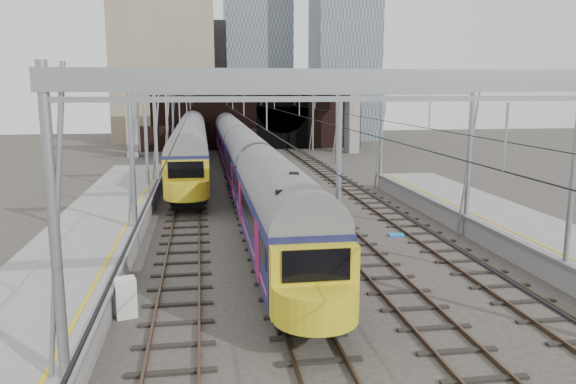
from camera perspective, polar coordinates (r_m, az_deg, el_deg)
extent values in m
plane|color=#38332D|center=(20.29, 6.37, -11.07)|extent=(160.00, 160.00, 0.00)
cube|color=gray|center=(22.41, -21.85, -8.18)|extent=(4.20, 55.00, 1.10)
cube|color=slate|center=(21.88, -16.66, -6.93)|extent=(0.35, 55.00, 0.12)
cube|color=gold|center=(21.94, -17.98, -6.78)|extent=(0.12, 55.00, 0.01)
cube|color=#4C3828|center=(34.04, -11.41, -2.20)|extent=(0.08, 80.00, 0.16)
cube|color=#4C3828|center=(34.00, -8.98, -2.13)|extent=(0.08, 80.00, 0.16)
cube|color=black|center=(34.03, -10.19, -2.29)|extent=(2.40, 80.00, 0.14)
cube|color=#4C3828|center=(34.08, -4.67, -2.01)|extent=(0.08, 80.00, 0.16)
cube|color=#4C3828|center=(34.21, -2.26, -1.93)|extent=(0.08, 80.00, 0.16)
cube|color=black|center=(34.15, -3.46, -2.09)|extent=(2.40, 80.00, 0.14)
cube|color=#4C3828|center=(34.58, 1.95, -1.79)|extent=(0.08, 80.00, 0.16)
cube|color=#4C3828|center=(34.88, 4.28, -1.71)|extent=(0.08, 80.00, 0.16)
cube|color=black|center=(34.74, 3.12, -1.87)|extent=(2.40, 80.00, 0.14)
cube|color=#4C3828|center=(35.53, 8.31, -1.57)|extent=(0.08, 80.00, 0.16)
cube|color=#4C3828|center=(35.98, 10.50, -1.48)|extent=(0.08, 80.00, 0.16)
cube|color=black|center=(35.77, 9.41, -1.64)|extent=(2.40, 80.00, 0.14)
cylinder|color=gray|center=(13.06, -22.52, -5.56)|extent=(0.24, 0.24, 8.00)
cube|color=gray|center=(13.20, 13.95, 10.92)|extent=(16.80, 0.28, 0.50)
cylinder|color=gray|center=(26.61, -15.54, 2.68)|extent=(0.24, 0.24, 8.00)
cylinder|color=gray|center=(29.56, 17.94, 3.30)|extent=(0.24, 0.24, 8.00)
cube|color=gray|center=(26.68, 2.15, 10.83)|extent=(16.80, 0.28, 0.50)
cylinder|color=gray|center=(40.47, -13.29, 5.32)|extent=(0.24, 0.24, 8.00)
cylinder|color=gray|center=(42.46, 9.46, 5.69)|extent=(0.24, 0.24, 8.00)
cube|color=gray|center=(40.52, -1.67, 10.70)|extent=(16.80, 0.28, 0.50)
cylinder|color=gray|center=(54.40, -12.18, 6.61)|extent=(0.24, 0.24, 8.00)
cylinder|color=gray|center=(55.90, 4.97, 6.91)|extent=(0.24, 0.24, 8.00)
cube|color=gray|center=(54.43, -3.53, 10.62)|extent=(16.80, 0.28, 0.50)
cylinder|color=gray|center=(66.36, -11.60, 7.29)|extent=(0.24, 0.24, 8.00)
cylinder|color=gray|center=(67.60, 2.54, 7.54)|extent=(0.24, 0.24, 8.00)
cube|color=gray|center=(66.39, -4.51, 10.58)|extent=(16.80, 0.28, 0.50)
cube|color=black|center=(33.27, -10.50, 6.97)|extent=(0.03, 80.00, 0.03)
cube|color=black|center=(33.39, -3.57, 7.13)|extent=(0.03, 80.00, 0.03)
cube|color=black|center=(33.99, 3.21, 7.20)|extent=(0.03, 80.00, 0.03)
cube|color=black|center=(35.04, 9.67, 7.16)|extent=(0.03, 80.00, 0.03)
cube|color=black|center=(70.61, -3.09, 8.07)|extent=(26.00, 2.00, 9.00)
cube|color=black|center=(70.07, -0.53, 6.51)|extent=(6.50, 0.10, 5.20)
cylinder|color=black|center=(69.94, -0.54, 8.63)|extent=(6.50, 0.10, 6.50)
cube|color=black|center=(69.63, -12.90, 5.31)|extent=(6.00, 1.50, 3.00)
cube|color=gray|center=(64.71, -15.52, 7.13)|extent=(1.20, 2.50, 8.20)
cube|color=gray|center=(66.64, 6.54, 7.53)|extent=(1.20, 2.50, 8.20)
cube|color=#4B554F|center=(64.40, -4.38, 11.12)|extent=(28.00, 3.00, 1.40)
cube|color=gray|center=(64.42, -4.39, 11.92)|extent=(28.00, 3.00, 0.30)
cube|color=tan|center=(84.42, -12.46, 12.64)|extent=(14.00, 12.00, 22.00)
cube|color=#4C5660|center=(91.06, -3.18, 15.84)|extent=(10.00, 10.00, 32.00)
cube|color=gray|center=(98.26, -7.16, 11.29)|extent=(18.00, 14.00, 18.00)
cube|color=black|center=(45.59, -4.86, 1.49)|extent=(2.02, 60.04, 0.70)
cube|color=#121240|center=(45.34, -4.89, 3.74)|extent=(2.57, 60.04, 2.30)
cylinder|color=slate|center=(45.22, -4.91, 5.18)|extent=(2.52, 59.54, 2.52)
cube|color=black|center=(45.30, -4.90, 4.20)|extent=(2.59, 58.84, 0.69)
cube|color=#CD4078|center=(45.42, -4.88, 2.93)|extent=(2.59, 59.04, 0.11)
cube|color=gold|center=(16.00, 2.75, -9.18)|extent=(2.52, 0.60, 2.10)
cube|color=black|center=(15.67, 2.89, -7.45)|extent=(1.93, 0.08, 0.92)
cube|color=black|center=(66.17, -9.59, 4.17)|extent=(2.18, 64.67, 0.70)
cube|color=#121240|center=(66.00, -9.64, 5.80)|extent=(2.78, 64.67, 2.48)
cylinder|color=slate|center=(65.91, -9.68, 6.88)|extent=(2.72, 64.17, 2.72)
cube|color=black|center=(65.97, -9.66, 6.15)|extent=(2.80, 63.47, 0.74)
cube|color=#CD4078|center=(66.06, -9.63, 5.20)|extent=(2.80, 63.67, 0.12)
cube|color=gold|center=(33.73, -10.30, 1.27)|extent=(2.72, 0.60, 2.28)
cube|color=black|center=(33.48, -10.34, 2.24)|extent=(2.08, 0.08, 0.99)
cylinder|color=black|center=(17.81, -0.81, -6.85)|extent=(0.14, 0.14, 4.25)
cube|color=black|center=(17.17, -0.75, -1.10)|extent=(0.33, 0.22, 0.80)
sphere|color=red|center=(17.02, -0.69, -0.59)|extent=(0.16, 0.16, 0.16)
cylinder|color=black|center=(19.76, 0.52, -4.73)|extent=(0.15, 0.15, 4.49)
cube|color=black|center=(19.16, 0.61, 0.80)|extent=(0.35, 0.23, 0.84)
sphere|color=red|center=(19.02, 0.67, 1.30)|extent=(0.17, 0.17, 0.17)
cube|color=silver|center=(19.49, -16.18, -10.26)|extent=(0.79, 0.72, 1.33)
cube|color=#1970BD|center=(18.61, 3.69, -12.92)|extent=(0.88, 0.72, 0.09)
cube|color=#1970BD|center=(30.59, 1.16, -3.50)|extent=(0.85, 0.65, 0.09)
cube|color=#1970BD|center=(29.32, 10.93, -4.31)|extent=(0.83, 0.63, 0.09)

